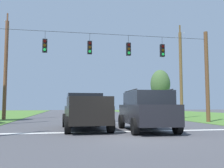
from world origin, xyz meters
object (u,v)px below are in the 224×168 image
at_px(pickup_truck, 85,111).
at_px(utility_pole_near_left, 6,68).
at_px(overhead_signal_span, 108,69).
at_px(suv_black, 146,110).
at_px(utility_pole_mid_right, 181,73).
at_px(distant_car_crossing_white, 83,110).
at_px(tree_roadside_right, 160,84).

distance_m(pickup_truck, utility_pole_near_left, 12.56).
bearing_deg(overhead_signal_span, suv_black, -79.15).
height_order(pickup_truck, utility_pole_mid_right, utility_pole_mid_right).
height_order(suv_black, utility_pole_near_left, utility_pole_near_left).
distance_m(suv_black, utility_pole_near_left, 15.34).
xyz_separation_m(pickup_truck, suv_black, (3.00, -1.40, 0.09)).
relative_size(suv_black, utility_pole_mid_right, 0.51).
xyz_separation_m(suv_black, distant_car_crossing_white, (-2.21, 15.35, -0.27)).
height_order(overhead_signal_span, tree_roadside_right, overhead_signal_span).
distance_m(suv_black, utility_pole_mid_right, 14.03).
relative_size(overhead_signal_span, distant_car_crossing_white, 3.61).
bearing_deg(utility_pole_near_left, overhead_signal_span, -35.21).
distance_m(utility_pole_mid_right, tree_roadside_right, 14.63).
bearing_deg(utility_pole_near_left, tree_roadside_right, 34.86).
xyz_separation_m(overhead_signal_span, tree_roadside_right, (11.83, 20.08, 0.76)).
xyz_separation_m(overhead_signal_span, utility_pole_near_left, (-8.45, 5.96, 0.72)).
bearing_deg(distant_car_crossing_white, suv_black, -81.82).
bearing_deg(overhead_signal_span, utility_pole_near_left, 144.79).
relative_size(suv_black, tree_roadside_right, 0.70).
distance_m(suv_black, distant_car_crossing_white, 15.51).
bearing_deg(tree_roadside_right, overhead_signal_span, -120.50).
distance_m(distant_car_crossing_white, tree_roadside_right, 17.00).
xyz_separation_m(utility_pole_near_left, tree_roadside_right, (20.27, 14.12, 0.04)).
relative_size(overhead_signal_span, pickup_truck, 2.92).
distance_m(distant_car_crossing_white, utility_pole_mid_right, 11.11).
bearing_deg(utility_pole_near_left, suv_black, -50.40).
xyz_separation_m(pickup_truck, tree_roadside_right, (13.77, 24.21, 3.74)).
bearing_deg(suv_black, pickup_truck, 154.94).
bearing_deg(distant_car_crossing_white, overhead_signal_span, -83.34).
xyz_separation_m(suv_black, tree_roadside_right, (10.77, 25.61, 3.64)).
xyz_separation_m(pickup_truck, distant_car_crossing_white, (0.80, 13.95, -0.18)).
relative_size(suv_black, distant_car_crossing_white, 1.10).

